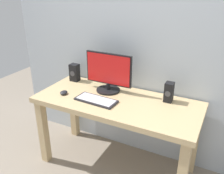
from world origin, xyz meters
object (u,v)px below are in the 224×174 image
Objects in this scene: monitor at (108,73)px; speaker_left at (75,73)px; desk at (117,111)px; speaker_right at (169,92)px; keyboard_primary at (96,100)px; mouse at (64,93)px.

speaker_left is (-0.44, 0.06, -0.09)m from monitor.
speaker_right reaches higher than desk.
keyboard_primary reaches higher than desk.
keyboard_primary is 2.16× the size of speaker_right.
monitor is 0.45m from speaker_left.
desk is at bearing -42.87° from monitor.
monitor is 1.21× the size of keyboard_primary.
keyboard_primary is at bearing -34.99° from speaker_left.
monitor reaches higher than speaker_right.
keyboard_primary is 0.65m from speaker_right.
speaker_right is at bearing 24.46° from desk.
speaker_left is at bearing 172.28° from monitor.
desk is 8.34× the size of speaker_right.
keyboard_primary is at bearing -9.54° from mouse.
speaker_right is at bearing 6.02° from mouse.
keyboard_primary is (0.01, -0.25, -0.17)m from monitor.
mouse is 0.46× the size of speaker_left.
mouse is at bearing -73.00° from speaker_left.
desk is 0.67m from speaker_left.
speaker_left is (-0.60, 0.21, 0.21)m from desk.
mouse is at bearing -141.62° from monitor.
keyboard_primary is 2.10× the size of speaker_left.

